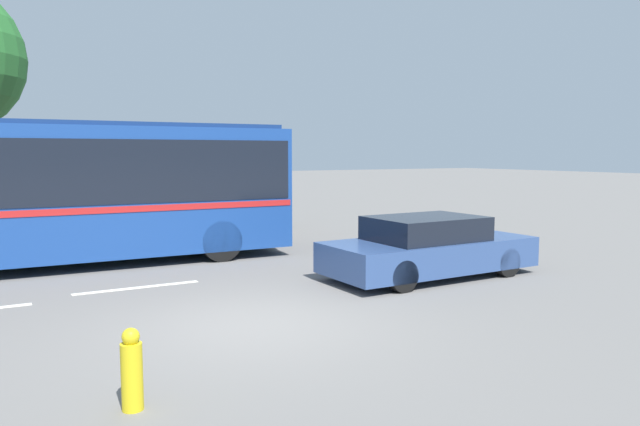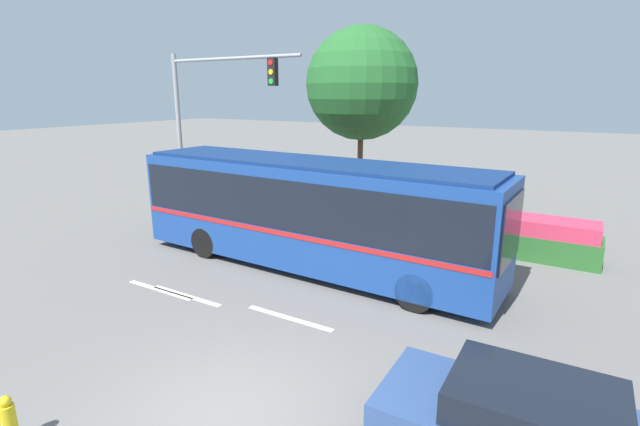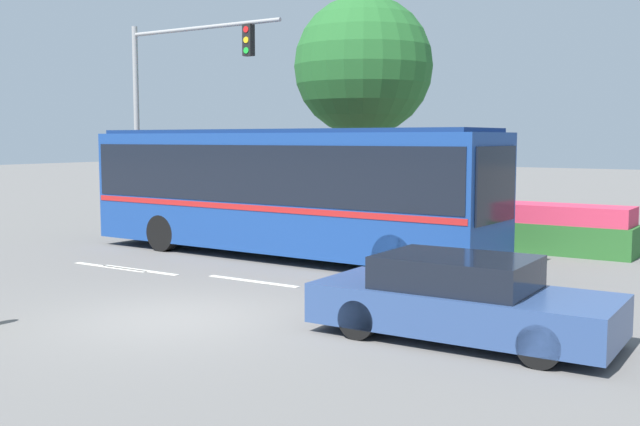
{
  "view_description": "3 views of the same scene",
  "coord_description": "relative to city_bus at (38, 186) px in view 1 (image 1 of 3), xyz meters",
  "views": [
    {
      "loc": [
        -3.46,
        -8.24,
        2.62
      ],
      "look_at": [
        2.87,
        3.02,
        1.31
      ],
      "focal_mm": 33.33,
      "sensor_mm": 36.0,
      "label": 1
    },
    {
      "loc": [
        4.87,
        -4.91,
        5.23
      ],
      "look_at": [
        -1.69,
        5.98,
        1.95
      ],
      "focal_mm": 26.08,
      "sensor_mm": 36.0,
      "label": 2
    },
    {
      "loc": [
        9.08,
        -9.28,
        3.1
      ],
      "look_at": [
        1.26,
        2.63,
        1.68
      ],
      "focal_mm": 42.39,
      "sensor_mm": 36.0,
      "label": 3
    }
  ],
  "objects": [
    {
      "name": "city_bus",
      "position": [
        0.0,
        0.0,
        0.0
      ],
      "size": [
        11.64,
        2.87,
        3.32
      ],
      "rotation": [
        0.0,
        0.0,
        -0.03
      ],
      "color": "navy",
      "rests_on": "ground"
    },
    {
      "name": "fire_hydrant",
      "position": [
        0.18,
        -8.77,
        -1.48
      ],
      "size": [
        0.22,
        0.22,
        0.86
      ],
      "color": "gold",
      "rests_on": "ground"
    },
    {
      "name": "ground_plane",
      "position": [
        2.45,
        -6.58,
        -1.89
      ],
      "size": [
        140.0,
        140.0,
        0.0
      ],
      "primitive_type": "plane",
      "color": "slate"
    },
    {
      "name": "flowering_hedge",
      "position": [
        2.46,
        4.61,
        -1.24
      ],
      "size": [
        10.71,
        1.37,
        1.31
      ],
      "color": "#286028",
      "rests_on": "ground"
    },
    {
      "name": "sedan_foreground",
      "position": [
        7.08,
        -5.12,
        -1.27
      ],
      "size": [
        4.64,
        1.98,
        1.29
      ],
      "rotation": [
        0.0,
        0.0,
        0.02
      ],
      "color": "navy",
      "rests_on": "ground"
    },
    {
      "name": "lane_stripe_mid",
      "position": [
        1.45,
        -3.17,
        -1.88
      ],
      "size": [
        2.4,
        0.16,
        0.01
      ],
      "primitive_type": "cube",
      "color": "silver",
      "rests_on": "ground"
    }
  ]
}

